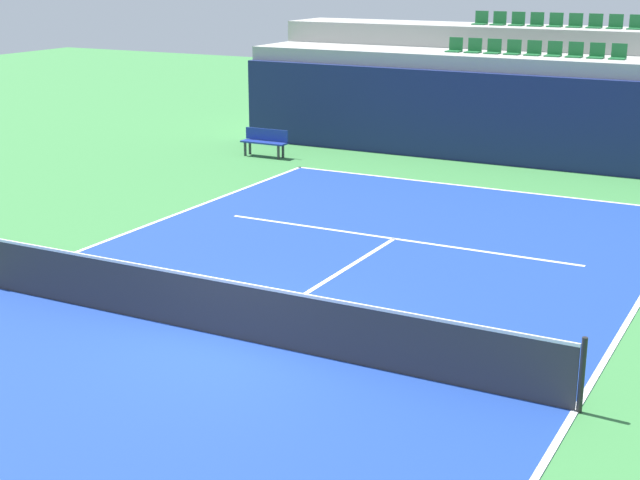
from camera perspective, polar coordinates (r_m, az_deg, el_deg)
ground_plane at (r=15.26m, az=-5.21°, el=-5.96°), size 80.00×80.00×0.00m
court_surface at (r=15.26m, az=-5.21°, el=-5.94°), size 11.00×24.00×0.01m
baseline_far at (r=25.63m, az=9.48°, el=3.17°), size 11.00×0.10×0.00m
sideline_right at (r=13.32m, az=15.18°, el=-9.92°), size 0.10×24.00×0.00m
service_line_far at (r=20.60m, az=4.50°, el=0.08°), size 8.26×0.10×0.00m
centre_service_line at (r=17.84m, az=0.38°, el=-2.48°), size 0.10×6.40×0.00m
back_wall at (r=28.45m, az=11.75°, el=7.08°), size 18.27×0.30×2.68m
stands_tier_lower at (r=29.70m, az=12.52°, el=7.85°), size 18.27×2.40×3.11m
stands_tier_upper at (r=31.95m, az=13.75°, el=8.99°), size 18.27×2.40×3.82m
seating_row_lower at (r=29.60m, az=12.78°, el=11.09°), size 5.43×0.44×0.44m
seating_row_upper at (r=31.86m, az=14.05°, el=12.63°), size 5.43×0.44×0.44m
tennis_net at (r=15.08m, az=-5.26°, el=-4.17°), size 11.08×0.08×1.07m
player_bench at (r=29.38m, az=-3.35°, el=6.04°), size 1.50×0.40×0.85m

